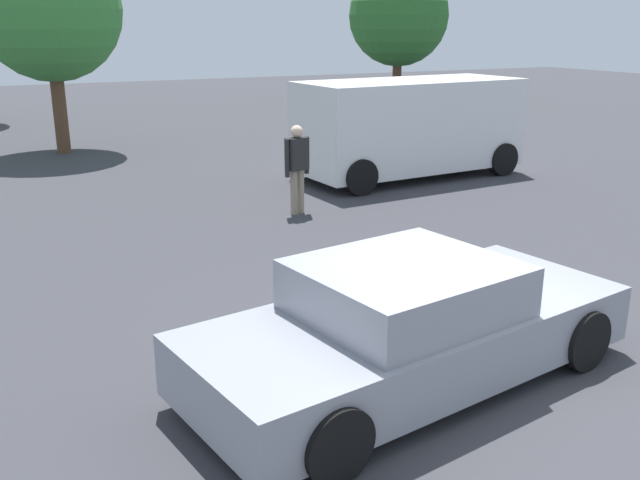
% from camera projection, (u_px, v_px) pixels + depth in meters
% --- Properties ---
extents(ground_plane, '(80.00, 80.00, 0.00)m').
position_uv_depth(ground_plane, '(450.00, 379.00, 7.02)').
color(ground_plane, '#38383D').
extents(sedan_foreground, '(4.80, 2.52, 1.23)m').
position_uv_depth(sedan_foreground, '(410.00, 326.00, 6.85)').
color(sedan_foreground, gray).
rests_on(sedan_foreground, ground_plane).
extents(van_white, '(5.31, 2.52, 2.20)m').
position_uv_depth(van_white, '(410.00, 125.00, 16.01)').
color(van_white, white).
rests_on(van_white, ground_plane).
extents(pedestrian, '(0.55, 0.35, 1.65)m').
position_uv_depth(pedestrian, '(297.00, 162.00, 12.86)').
color(pedestrian, gray).
rests_on(pedestrian, ground_plane).
extents(tree_back_left, '(3.74, 3.74, 5.65)m').
position_uv_depth(tree_back_left, '(49.00, 10.00, 18.29)').
color(tree_back_left, brown).
rests_on(tree_back_left, ground_plane).
extents(tree_back_center, '(4.37, 4.37, 5.96)m').
position_uv_depth(tree_back_center, '(399.00, 16.00, 30.71)').
color(tree_back_center, brown).
rests_on(tree_back_center, ground_plane).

